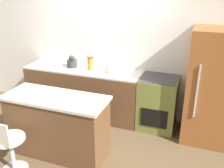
% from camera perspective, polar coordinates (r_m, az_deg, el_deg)
% --- Properties ---
extents(ground_plane, '(14.00, 14.00, 0.00)m').
position_cam_1_polar(ground_plane, '(4.65, -4.34, -9.08)').
color(ground_plane, brown).
extents(wall_back, '(8.00, 0.06, 2.60)m').
position_cam_1_polar(wall_back, '(4.70, -1.59, 8.51)').
color(wall_back, white).
rests_on(wall_back, ground_plane).
extents(back_counter, '(2.21, 0.59, 0.94)m').
position_cam_1_polar(back_counter, '(4.82, -6.58, -1.78)').
color(back_counter, brown).
rests_on(back_counter, ground_plane).
extents(kitchen_island, '(1.50, 0.61, 0.93)m').
position_cam_1_polar(kitchen_island, '(3.80, -12.29, -9.20)').
color(kitchen_island, brown).
rests_on(kitchen_island, ground_plane).
extents(oven_range, '(0.63, 0.60, 0.94)m').
position_cam_1_polar(oven_range, '(4.42, 10.39, -4.33)').
color(oven_range, olive).
rests_on(oven_range, ground_plane).
extents(refrigerator, '(0.73, 0.73, 1.81)m').
position_cam_1_polar(refrigerator, '(4.15, 21.74, -0.73)').
color(refrigerator, '#995628').
rests_on(refrigerator, ground_plane).
extents(stool_chair, '(0.40, 0.40, 0.85)m').
position_cam_1_polar(stool_chair, '(3.64, -22.45, -13.27)').
color(stool_chair, '#B7B7BC').
rests_on(stool_chair, ground_plane).
extents(kettle, '(0.19, 0.19, 0.22)m').
position_cam_1_polar(kettle, '(4.75, -9.14, 4.92)').
color(kettle, '#333338').
rests_on(kettle, back_counter).
extents(mixing_bowl, '(0.23, 0.23, 0.10)m').
position_cam_1_polar(mixing_bowl, '(4.44, -0.08, 3.48)').
color(mixing_bowl, beige).
rests_on(mixing_bowl, back_counter).
extents(canister_jar, '(0.12, 0.12, 0.23)m').
position_cam_1_polar(canister_jar, '(4.57, -4.92, 4.79)').
color(canister_jar, '#B77F33').
rests_on(canister_jar, back_counter).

